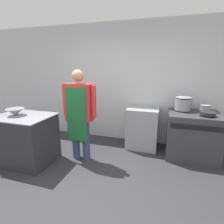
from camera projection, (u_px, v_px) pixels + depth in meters
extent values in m
plane|color=#2D2D33|center=(85.00, 200.00, 2.37)|extent=(14.00, 14.00, 0.00)
cube|color=silver|center=(124.00, 84.00, 4.04)|extent=(8.00, 0.05, 2.70)
cube|color=#2D2D33|center=(26.00, 140.00, 3.23)|extent=(0.96, 0.74, 0.88)
cube|color=gray|center=(23.00, 116.00, 3.11)|extent=(1.00, 0.77, 0.02)
cube|color=#38383D|center=(192.00, 135.00, 3.42)|extent=(0.94, 0.77, 0.89)
cube|color=gray|center=(197.00, 128.00, 3.01)|extent=(0.87, 0.03, 0.10)
cube|color=gray|center=(192.00, 108.00, 3.64)|extent=(0.94, 0.03, 0.02)
cube|color=#93999E|center=(142.00, 128.00, 3.83)|extent=(0.66, 0.57, 0.89)
cube|color=silver|center=(141.00, 130.00, 3.56)|extent=(0.56, 0.02, 0.62)
cylinder|color=#38476B|center=(76.00, 139.00, 3.37)|extent=(0.14, 0.14, 0.78)
cylinder|color=#38476B|center=(86.00, 140.00, 3.31)|extent=(0.14, 0.14, 0.78)
cube|color=red|center=(79.00, 102.00, 3.15)|extent=(0.48, 0.22, 0.68)
cube|color=#1E6633|center=(76.00, 115.00, 3.09)|extent=(0.39, 0.02, 0.97)
cylinder|color=red|center=(65.00, 100.00, 3.23)|extent=(0.09, 0.09, 0.58)
cylinder|color=red|center=(94.00, 102.00, 3.06)|extent=(0.09, 0.09, 0.58)
sphere|color=tan|center=(78.00, 76.00, 3.03)|extent=(0.21, 0.21, 0.21)
cone|color=gray|center=(15.00, 112.00, 3.12)|extent=(0.32, 0.32, 0.13)
cylinder|color=gray|center=(183.00, 104.00, 3.46)|extent=(0.32, 0.32, 0.23)
ellipsoid|color=gray|center=(184.00, 97.00, 3.42)|extent=(0.31, 0.31, 0.06)
cylinder|color=#262628|center=(208.00, 113.00, 3.12)|extent=(0.27, 0.27, 0.06)
cylinder|color=gray|center=(205.00, 109.00, 3.36)|extent=(0.21, 0.21, 0.11)
ellipsoid|color=gray|center=(205.00, 105.00, 3.34)|extent=(0.20, 0.20, 0.04)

